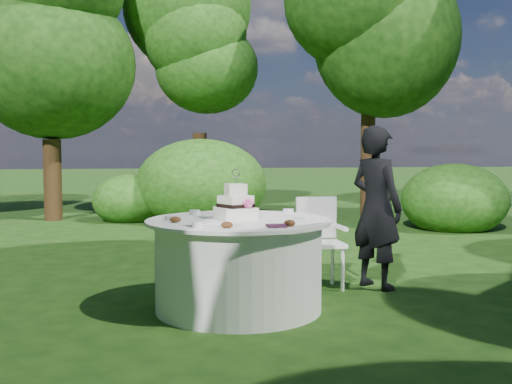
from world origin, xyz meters
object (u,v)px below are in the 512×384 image
napkins (276,226)px  table (239,264)px  chair (319,235)px  guest (376,207)px  cake (236,206)px

napkins → table: (-0.21, 0.54, -0.39)m
table → chair: 1.15m
napkins → table: size_ratio=0.09×
guest → chair: size_ratio=1.79×
napkins → cake: cake is taller
napkins → chair: 1.45m
table → chair: chair is taller
cake → table: bearing=-70.4°
table → chair: (0.90, 0.71, 0.13)m
cake → chair: bearing=36.0°
napkins → cake: 0.64m
cake → chair: 1.19m
napkins → chair: size_ratio=0.16×
guest → napkins: bearing=103.4°
chair → guest: bearing=-13.6°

